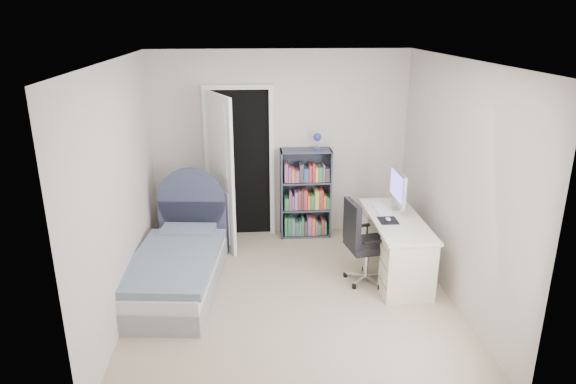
{
  "coord_description": "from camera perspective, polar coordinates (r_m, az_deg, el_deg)",
  "views": [
    {
      "loc": [
        -0.42,
        -4.89,
        2.88
      ],
      "look_at": [
        -0.02,
        0.24,
        1.12
      ],
      "focal_mm": 32.0,
      "sensor_mm": 36.0,
      "label": 1
    }
  ],
  "objects": [
    {
      "name": "desk",
      "position": [
        6.12,
        11.79,
        -5.62
      ],
      "size": [
        0.57,
        1.43,
        1.17
      ],
      "color": "beige",
      "rests_on": "ground"
    },
    {
      "name": "bookcase",
      "position": [
        6.98,
        1.97,
        -0.52
      ],
      "size": [
        0.68,
        0.29,
        1.45
      ],
      "color": "#3C4452",
      "rests_on": "ground"
    },
    {
      "name": "door",
      "position": [
        6.69,
        -6.73,
        2.76
      ],
      "size": [
        0.92,
        0.77,
        2.06
      ],
      "color": "black",
      "rests_on": "ground"
    },
    {
      "name": "nightstand",
      "position": [
        6.92,
        -10.1,
        -2.47
      ],
      "size": [
        0.41,
        0.41,
        0.6
      ],
      "color": "tan",
      "rests_on": "ground"
    },
    {
      "name": "floor_lamp",
      "position": [
        6.72,
        -6.58,
        -1.5
      ],
      "size": [
        0.19,
        0.19,
        1.35
      ],
      "color": "silver",
      "rests_on": "ground"
    },
    {
      "name": "office_chair",
      "position": [
        5.8,
        8.13,
        -5.12
      ],
      "size": [
        0.52,
        0.54,
        0.98
      ],
      "color": "silver",
      "rests_on": "ground"
    },
    {
      "name": "bed",
      "position": [
        5.89,
        -12.1,
        -7.97
      ],
      "size": [
        1.06,
        1.94,
        1.14
      ],
      "color": "gray",
      "rests_on": "ground"
    },
    {
      "name": "room_shell",
      "position": [
        5.18,
        0.43,
        0.53
      ],
      "size": [
        3.5,
        3.7,
        2.6
      ],
      "color": "gray",
      "rests_on": "ground"
    }
  ]
}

